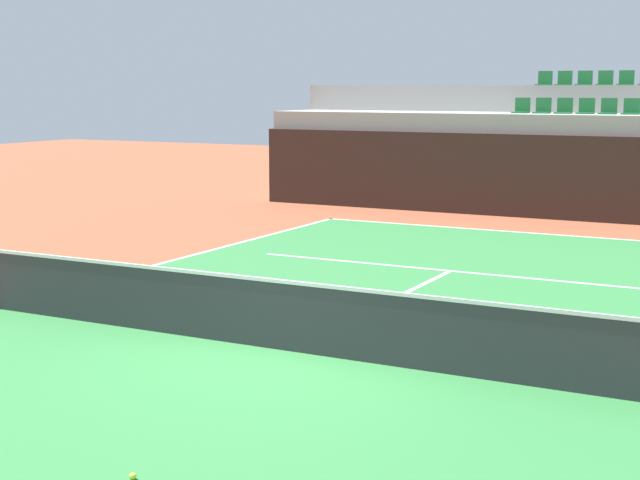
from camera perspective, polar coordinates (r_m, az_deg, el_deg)
name	(u,v)px	position (r m, az deg, el deg)	size (l,w,h in m)	color
ground_plane	(287,351)	(12.98, -1.98, -6.65)	(80.00, 80.00, 0.00)	brown
court_surface	(287,351)	(12.98, -1.98, -6.63)	(11.00, 24.00, 0.01)	#2D7238
baseline_far	(529,233)	(23.88, 12.36, 0.42)	(11.00, 0.10, 0.00)	white
service_line_far	(451,271)	(18.66, 7.80, -1.84)	(8.26, 0.10, 0.00)	white
centre_service_line	(383,304)	(15.75, 3.80, -3.81)	(0.10, 6.40, 0.00)	white
back_wall	(560,178)	(26.51, 14.10, 3.64)	(17.99, 0.30, 2.27)	black
stands_tier_lower	(572,164)	(27.80, 14.79, 4.40)	(17.99, 2.40, 2.80)	#9E9E99
stands_tier_upper	(591,145)	(30.11, 15.86, 5.44)	(17.99, 2.40, 3.59)	#9E9E99
seating_row_lower	(575,109)	(27.82, 14.96, 7.54)	(3.47, 0.44, 0.44)	#1E6633
seating_row_upper	(595,81)	(30.16, 16.05, 9.09)	(3.47, 0.44, 0.44)	#1E6633
tennis_net	(287,315)	(12.85, -2.00, -4.47)	(11.08, 0.08, 1.07)	black
tennis_ball_0	(133,476)	(9.06, -11.10, -13.65)	(0.07, 0.07, 0.07)	#CCE033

